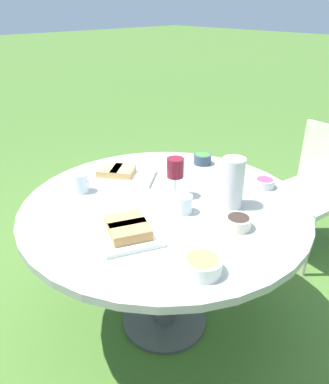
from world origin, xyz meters
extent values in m
plane|color=#446B2B|center=(0.00, 0.00, 0.00)|extent=(40.00, 40.00, 0.00)
cylinder|color=#4C4C51|center=(0.00, 0.00, 0.01)|extent=(0.47, 0.47, 0.02)
cylinder|color=#4C4C51|center=(0.00, 0.00, 0.37)|extent=(0.11, 0.11, 0.70)
cylinder|color=#9EA399|center=(0.00, 0.00, 0.74)|extent=(1.35, 1.35, 0.03)
cube|color=beige|center=(-0.18, -1.14, 0.45)|extent=(0.50, 0.48, 0.04)
cylinder|color=beige|center=(0.05, -0.99, 0.22)|extent=(0.03, 0.03, 0.43)
cylinder|color=beige|center=(-0.34, -0.93, 0.22)|extent=(0.03, 0.03, 0.43)
cylinder|color=beige|center=(-0.01, -1.35, 0.22)|extent=(0.03, 0.03, 0.43)
cylinder|color=silver|center=(-0.23, -0.21, 0.87)|extent=(0.11, 0.11, 0.24)
cone|color=silver|center=(-0.18, -0.21, 0.97)|extent=(0.03, 0.03, 0.03)
cylinder|color=silver|center=(0.02, -0.09, 0.76)|extent=(0.06, 0.06, 0.01)
cylinder|color=silver|center=(0.02, -0.09, 0.81)|extent=(0.01, 0.01, 0.10)
cylinder|color=maroon|center=(0.02, -0.09, 0.91)|extent=(0.08, 0.08, 0.09)
cube|color=white|center=(-0.06, 0.28, 0.77)|extent=(0.39, 0.35, 0.02)
cube|color=#B2844C|center=(-0.13, 0.31, 0.80)|extent=(0.17, 0.19, 0.04)
cube|color=#B2844C|center=(-0.06, 0.28, 0.80)|extent=(0.17, 0.19, 0.04)
cube|color=white|center=(0.36, -0.03, 0.77)|extent=(0.39, 0.36, 0.02)
cube|color=tan|center=(0.42, 0.01, 0.79)|extent=(0.17, 0.18, 0.04)
cube|color=tan|center=(0.36, -0.03, 0.79)|extent=(0.17, 0.18, 0.04)
cylinder|color=white|center=(-0.46, 0.25, 0.79)|extent=(0.14, 0.14, 0.06)
cylinder|color=#E0C147|center=(-0.46, 0.25, 0.80)|extent=(0.11, 0.11, 0.03)
cylinder|color=#334256|center=(0.20, -0.49, 0.79)|extent=(0.10, 0.10, 0.06)
cylinder|color=#387533|center=(0.20, -0.49, 0.80)|extent=(0.08, 0.08, 0.03)
cylinder|color=beige|center=(-0.37, -0.08, 0.78)|extent=(0.11, 0.11, 0.05)
cylinder|color=#2D231E|center=(-0.37, -0.08, 0.80)|extent=(0.09, 0.09, 0.02)
cylinder|color=silver|center=(-0.23, -0.49, 0.78)|extent=(0.10, 0.10, 0.04)
cylinder|color=#D6385B|center=(-0.23, -0.49, 0.79)|extent=(0.08, 0.08, 0.02)
cylinder|color=silver|center=(-0.12, -0.01, 0.80)|extent=(0.08, 0.08, 0.08)
cylinder|color=silver|center=(0.38, 0.22, 0.81)|extent=(0.08, 0.08, 0.10)
camera|label=1|loc=(-1.13, 1.07, 1.61)|focal=35.00mm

